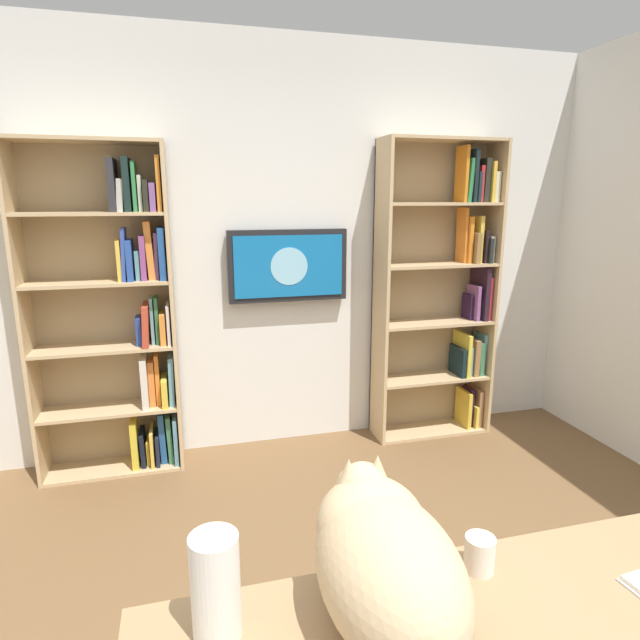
% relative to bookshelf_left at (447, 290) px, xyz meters
% --- Properties ---
extents(wall_back, '(4.52, 0.06, 2.70)m').
position_rel_bookshelf_left_xyz_m(wall_back, '(1.20, -0.17, 0.29)').
color(wall_back, silver).
rests_on(wall_back, ground).
extents(bookshelf_left, '(0.85, 0.28, 2.08)m').
position_rel_bookshelf_left_xyz_m(bookshelf_left, '(0.00, 0.00, 0.00)').
color(bookshelf_left, tan).
rests_on(bookshelf_left, ground).
extents(bookshelf_right, '(0.85, 0.28, 2.02)m').
position_rel_bookshelf_left_xyz_m(bookshelf_right, '(2.19, 0.00, -0.06)').
color(bookshelf_right, tan).
rests_on(bookshelf_right, ground).
extents(wall_mounted_tv, '(0.79, 0.07, 0.47)m').
position_rel_bookshelf_left_xyz_m(wall_mounted_tv, '(1.13, -0.08, 0.20)').
color(wall_mounted_tv, black).
extents(cat, '(0.31, 0.65, 0.34)m').
position_rel_bookshelf_left_xyz_m(cat, '(1.40, 2.34, -0.16)').
color(cat, '#D1B284').
rests_on(cat, desk).
extents(paper_towel_roll, '(0.11, 0.11, 0.25)m').
position_rel_bookshelf_left_xyz_m(paper_towel_roll, '(1.78, 2.29, -0.20)').
color(paper_towel_roll, white).
rests_on(paper_towel_roll, desk).
extents(coffee_mug, '(0.08, 0.08, 0.10)m').
position_rel_bookshelf_left_xyz_m(coffee_mug, '(1.09, 2.25, -0.28)').
color(coffee_mug, white).
rests_on(coffee_mug, desk).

